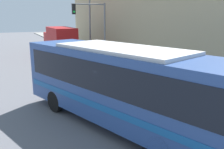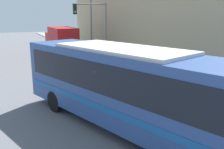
# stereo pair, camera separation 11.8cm
# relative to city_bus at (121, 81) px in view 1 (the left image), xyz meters

# --- Properties ---
(ground_plane) EXTENTS (120.00, 120.00, 0.00)m
(ground_plane) POSITION_rel_city_bus_xyz_m (-0.06, 0.79, -1.89)
(ground_plane) COLOR slate
(sidewalk) EXTENTS (3.28, 70.00, 0.13)m
(sidewalk) POSITION_rel_city_bus_xyz_m (6.08, 20.79, -1.83)
(sidewalk) COLOR gray
(sidewalk) RESTS_ON ground_plane
(building_facade) EXTENTS (6.00, 29.61, 10.11)m
(building_facade) POSITION_rel_city_bus_xyz_m (10.72, 16.59, 3.16)
(building_facade) COLOR tan
(building_facade) RESTS_ON ground_plane
(city_bus) EXTENTS (5.74, 10.61, 3.27)m
(city_bus) POSITION_rel_city_bus_xyz_m (0.00, 0.00, 0.00)
(city_bus) COLOR #2D4C8C
(city_bus) RESTS_ON ground_plane
(delivery_truck) EXTENTS (2.28, 7.57, 3.11)m
(delivery_truck) POSITION_rel_city_bus_xyz_m (2.25, 19.77, -0.20)
(delivery_truck) COLOR #B21919
(delivery_truck) RESTS_ON ground_plane
(fire_hydrant) EXTENTS (0.27, 0.37, 0.81)m
(fire_hydrant) POSITION_rel_city_bus_xyz_m (5.04, 3.09, -1.36)
(fire_hydrant) COLOR #999999
(fire_hydrant) RESTS_ON sidewalk
(traffic_light_pole) EXTENTS (3.28, 0.35, 5.43)m
(traffic_light_pole) POSITION_rel_city_bus_xyz_m (4.09, 13.60, 1.96)
(traffic_light_pole) COLOR slate
(traffic_light_pole) RESTS_ON sidewalk
(parking_meter) EXTENTS (0.14, 0.14, 1.28)m
(parking_meter) POSITION_rel_city_bus_xyz_m (5.04, 8.22, -0.89)
(parking_meter) COLOR slate
(parking_meter) RESTS_ON sidewalk
(street_lamp) EXTENTS (2.18, 0.28, 7.19)m
(street_lamp) POSITION_rel_city_bus_xyz_m (5.03, 17.95, 2.47)
(street_lamp) COLOR slate
(street_lamp) RESTS_ON sidewalk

